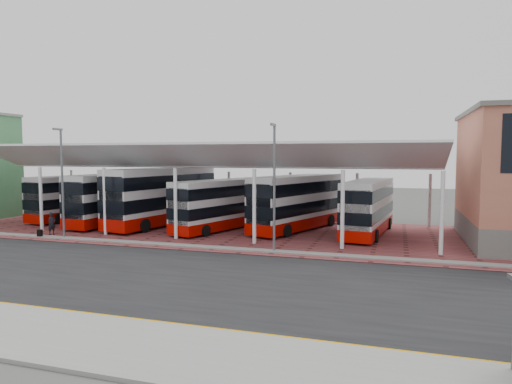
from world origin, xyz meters
TOP-DOWN VIEW (x-y plane):
  - ground at (0.00, 0.00)m, footprint 140.00×140.00m
  - road at (0.00, -1.00)m, footprint 120.00×14.00m
  - forecourt at (2.00, 13.00)m, footprint 72.00×16.00m
  - sidewalk at (0.00, -9.00)m, footprint 120.00×4.00m
  - north_kerb at (0.00, 6.20)m, footprint 120.00×0.80m
  - yellow_line_near at (0.00, -7.00)m, footprint 120.00×0.12m
  - yellow_line_far at (0.00, -6.70)m, footprint 120.00×0.12m
  - canopy at (-6.00, 13.94)m, footprint 37.00×11.63m
  - lamp_west at (-14.00, 6.27)m, footprint 0.16×0.90m
  - lamp_east at (2.00, 6.27)m, footprint 0.16×0.90m
  - bus_0 at (-19.86, 15.28)m, footprint 4.04×10.40m
  - bus_1 at (-14.58, 13.83)m, footprint 3.45×10.97m
  - bus_2 at (-10.21, 14.21)m, footprint 5.05×12.38m
  - bus_3 at (-4.37, 13.30)m, footprint 5.29×10.16m
  - bus_4 at (1.61, 15.11)m, footprint 6.01×11.01m
  - bus_5 at (7.27, 14.62)m, footprint 3.54×10.34m
  - pedestrian at (-15.87, 7.21)m, footprint 0.56×0.72m
  - suitcase at (-15.92, 6.00)m, footprint 0.34×0.24m

SIDE VIEW (x-z plane):
  - ground at x=0.00m, z-range 0.00..0.00m
  - road at x=0.00m, z-range 0.00..0.02m
  - yellow_line_near at x=0.00m, z-range 0.02..0.03m
  - yellow_line_far at x=0.00m, z-range 0.02..0.03m
  - forecourt at x=2.00m, z-range 0.00..0.06m
  - sidewalk at x=0.00m, z-range 0.00..0.14m
  - north_kerb at x=0.00m, z-range 0.00..0.14m
  - suitcase at x=-15.92m, z-range 0.06..0.64m
  - pedestrian at x=-15.87m, z-range 0.06..1.79m
  - bus_3 at x=-4.37m, z-range 0.05..4.15m
  - bus_5 at x=7.27m, z-range 0.05..4.22m
  - bus_0 at x=-19.86m, z-range 0.05..4.23m
  - bus_1 at x=-14.58m, z-range 0.05..4.49m
  - bus_4 at x=1.61m, z-range 0.05..4.50m
  - bus_2 at x=-10.21m, z-range 0.04..5.02m
  - lamp_west at x=-14.00m, z-range 0.32..8.40m
  - lamp_east at x=2.00m, z-range 0.32..8.40m
  - canopy at x=-6.00m, z-range 2.26..9.33m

